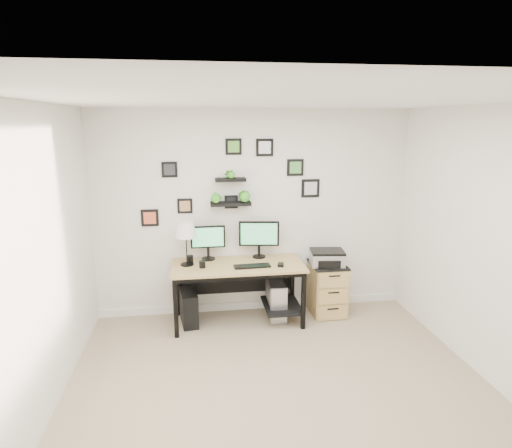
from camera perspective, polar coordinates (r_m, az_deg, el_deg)
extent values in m
plane|color=tan|center=(4.15, 3.79, -22.51)|extent=(4.00, 4.00, 0.00)
plane|color=white|center=(3.36, 4.50, 16.24)|extent=(4.00, 4.00, 0.00)
plane|color=white|center=(5.45, -0.30, 1.43)|extent=(4.00, 0.00, 4.00)
plane|color=white|center=(1.86, 18.54, -24.97)|extent=(4.00, 0.00, 4.00)
plane|color=white|center=(3.70, -28.00, -6.04)|extent=(0.00, 4.00, 4.00)
plane|color=white|center=(4.41, 30.47, -3.36)|extent=(0.00, 4.00, 4.00)
cube|color=white|center=(5.83, -0.27, -10.71)|extent=(4.00, 0.03, 0.10)
cube|color=tan|center=(5.22, -2.42, -5.57)|extent=(1.60, 0.70, 0.03)
cube|color=black|center=(5.23, -2.42, -5.98)|extent=(1.54, 0.64, 0.05)
cube|color=black|center=(5.62, -2.73, -7.13)|extent=(1.44, 0.02, 0.41)
cube|color=black|center=(5.50, 3.45, -10.77)|extent=(0.45, 0.63, 0.03)
cube|color=black|center=(5.06, -10.66, -10.99)|extent=(0.05, 0.05, 0.72)
cube|color=black|center=(5.62, -10.42, -8.47)|extent=(0.05, 0.05, 0.72)
cube|color=black|center=(5.20, 6.34, -10.14)|extent=(0.05, 0.05, 0.72)
cube|color=black|center=(5.74, 4.85, -7.78)|extent=(0.05, 0.05, 0.72)
cylinder|color=black|center=(5.42, -6.36, -4.63)|extent=(0.17, 0.17, 0.02)
cylinder|color=black|center=(5.40, -6.38, -3.88)|extent=(0.03, 0.03, 0.15)
cube|color=black|center=(5.34, -6.43, -1.71)|extent=(0.43, 0.03, 0.28)
cube|color=#4CB272|center=(5.32, -6.42, -1.76)|extent=(0.38, 0.01, 0.24)
cylinder|color=black|center=(5.48, 0.40, -4.36)|extent=(0.18, 0.18, 0.02)
cylinder|color=black|center=(5.46, 0.40, -3.63)|extent=(0.04, 0.04, 0.15)
cube|color=black|center=(5.39, 0.40, -1.29)|extent=(0.51, 0.10, 0.32)
cube|color=#4CB272|center=(5.37, 0.41, -1.34)|extent=(0.45, 0.07, 0.27)
cube|color=black|center=(5.12, -0.52, -5.63)|extent=(0.44, 0.16, 0.02)
cube|color=black|center=(5.16, 3.32, -5.44)|extent=(0.09, 0.12, 0.03)
cylinder|color=black|center=(5.26, -9.17, -5.33)|extent=(0.16, 0.16, 0.02)
cylinder|color=black|center=(5.18, -9.27, -2.79)|extent=(0.01, 0.01, 0.48)
cone|color=white|center=(5.13, -9.35, -0.74)|extent=(0.26, 0.26, 0.18)
cylinder|color=black|center=(5.12, -7.17, -5.36)|extent=(0.07, 0.07, 0.08)
cylinder|color=black|center=(5.32, -8.76, -4.65)|extent=(0.07, 0.07, 0.09)
cube|color=black|center=(5.42, -8.95, -10.95)|extent=(0.24, 0.44, 0.42)
cube|color=gray|center=(5.54, 2.70, -9.95)|extent=(0.23, 0.48, 0.47)
cube|color=silver|center=(5.32, 3.09, -10.96)|extent=(0.19, 0.02, 0.44)
cube|color=tan|center=(5.68, 9.45, -8.55)|extent=(0.42, 0.50, 0.65)
cube|color=black|center=(5.56, 9.58, -5.34)|extent=(0.43, 0.51, 0.02)
cube|color=tan|center=(5.54, 10.17, -11.60)|extent=(0.39, 0.02, 0.18)
cylinder|color=black|center=(5.50, 10.24, -11.09)|extent=(0.14, 0.02, 0.02)
cube|color=tan|center=(5.45, 10.26, -9.53)|extent=(0.39, 0.02, 0.18)
cylinder|color=black|center=(5.42, 10.34, -9.00)|extent=(0.14, 0.02, 0.02)
cube|color=tan|center=(5.37, 10.36, -7.41)|extent=(0.39, 0.02, 0.18)
cylinder|color=black|center=(5.34, 10.43, -6.85)|extent=(0.14, 0.02, 0.02)
cube|color=silver|center=(5.50, 9.46, -4.57)|extent=(0.45, 0.36, 0.16)
cube|color=black|center=(5.47, 9.50, -3.64)|extent=(0.45, 0.36, 0.03)
cube|color=black|center=(5.35, 9.78, -5.36)|extent=(0.28, 0.05, 0.09)
cube|color=black|center=(5.30, -3.39, 2.72)|extent=(0.50, 0.18, 0.04)
cube|color=black|center=(5.24, -3.43, 5.92)|extent=(0.38, 0.15, 0.04)
imported|color=green|center=(5.26, -5.26, 4.32)|extent=(0.15, 0.12, 0.27)
imported|color=green|center=(5.29, -1.57, 4.42)|extent=(0.15, 0.15, 0.27)
imported|color=green|center=(5.23, -3.45, 7.53)|extent=(0.13, 0.09, 0.25)
cube|color=black|center=(5.53, 7.27, 4.76)|extent=(0.23, 0.02, 0.23)
cube|color=#B6B6BA|center=(5.52, 7.30, 4.74)|extent=(0.16, 0.00, 0.16)
cube|color=black|center=(5.35, 1.16, 10.17)|extent=(0.21, 0.02, 0.21)
cube|color=silver|center=(5.34, 1.18, 10.16)|extent=(0.15, 0.00, 0.15)
cube|color=black|center=(5.38, -3.32, 2.97)|extent=(0.17, 0.02, 0.17)
cube|color=black|center=(5.37, -3.31, 2.95)|extent=(0.12, 0.00, 0.12)
cube|color=black|center=(5.30, -3.01, 10.26)|extent=(0.20, 0.02, 0.20)
cube|color=#559A33|center=(5.29, -3.00, 10.26)|extent=(0.14, 0.00, 0.14)
cube|color=black|center=(5.37, -9.46, 2.40)|extent=(0.18, 0.02, 0.18)
cube|color=#AA7D4E|center=(5.36, -9.46, 2.37)|extent=(0.13, 0.00, 0.13)
cube|color=black|center=(5.31, -11.46, 7.13)|extent=(0.19, 0.02, 0.19)
cube|color=#29292D|center=(5.30, -11.47, 7.12)|extent=(0.13, 0.00, 0.13)
cube|color=black|center=(5.42, -13.97, 0.80)|extent=(0.21, 0.02, 0.21)
cube|color=#E65B36|center=(5.41, -13.98, 0.78)|extent=(0.15, 0.00, 0.15)
cube|color=black|center=(5.44, 5.26, 7.51)|extent=(0.21, 0.02, 0.21)
cube|color=#4E9744|center=(5.43, 5.29, 7.50)|extent=(0.15, 0.00, 0.15)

